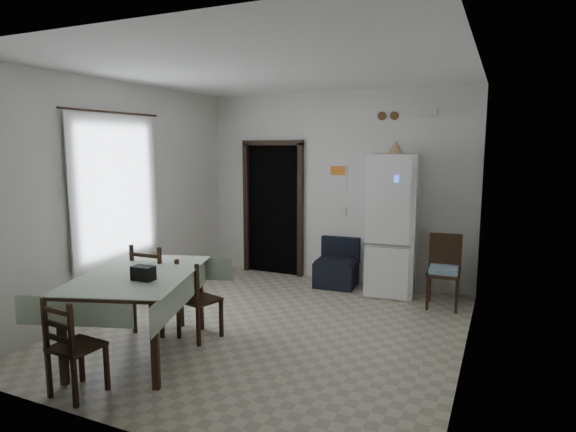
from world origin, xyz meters
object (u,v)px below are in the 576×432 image
(fridge, at_px, (393,225))
(dining_chair_near_head, at_px, (76,345))
(dining_chair_far_left, at_px, (158,287))
(dining_table, at_px, (140,313))
(navy_seat, at_px, (336,263))
(dining_chair_far_right, at_px, (200,299))
(corner_chair, at_px, (444,272))

(fridge, relative_size, dining_chair_near_head, 2.28)
(dining_chair_far_left, distance_m, dining_chair_near_head, 1.48)
(dining_table, xyz_separation_m, dining_chair_near_head, (0.08, -0.86, 0.02))
(fridge, bearing_deg, navy_seat, 173.41)
(navy_seat, bearing_deg, dining_table, -113.06)
(dining_chair_far_left, distance_m, dining_chair_far_right, 0.57)
(dining_table, height_order, dining_chair_far_left, dining_chair_far_left)
(dining_chair_near_head, bearing_deg, fridge, -110.82)
(dining_chair_far_right, distance_m, dining_chair_near_head, 1.46)
(fridge, xyz_separation_m, navy_seat, (-0.83, 0.00, -0.64))
(corner_chair, relative_size, dining_chair_far_left, 0.93)
(dining_table, xyz_separation_m, dining_chair_far_right, (0.31, 0.58, 0.03))
(fridge, bearing_deg, dining_chair_near_head, -121.11)
(dining_chair_far_right, xyz_separation_m, dining_chair_near_head, (-0.24, -1.44, -0.01))
(navy_seat, height_order, dining_table, dining_table)
(dining_chair_far_right, bearing_deg, fridge, -107.38)
(navy_seat, xyz_separation_m, dining_chair_far_left, (-1.29, -2.49, 0.15))
(fridge, xyz_separation_m, dining_chair_far_right, (-1.55, -2.48, -0.55))
(corner_chair, distance_m, dining_chair_near_head, 4.40)
(dining_chair_far_left, bearing_deg, dining_table, 111.69)
(corner_chair, bearing_deg, dining_chair_far_right, -140.34)
(fridge, distance_m, dining_chair_far_right, 2.98)
(dining_chair_far_right, bearing_deg, dining_chair_near_head, 95.27)
(navy_seat, xyz_separation_m, dining_chair_far_right, (-0.73, -2.48, 0.09))
(dining_chair_far_right, bearing_deg, dining_chair_far_left, 15.07)
(fridge, distance_m, dining_chair_far_left, 3.30)
(dining_table, distance_m, dining_chair_far_right, 0.66)
(corner_chair, height_order, dining_chair_far_right, corner_chair)
(navy_seat, distance_m, dining_table, 3.24)
(navy_seat, distance_m, dining_chair_near_head, 4.04)
(corner_chair, bearing_deg, dining_table, -137.11)
(dining_chair_far_left, relative_size, dining_chair_near_head, 1.17)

